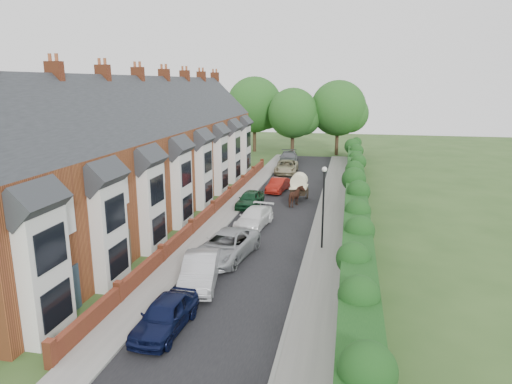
# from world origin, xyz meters

# --- Properties ---
(ground) EXTENTS (140.00, 140.00, 0.00)m
(ground) POSITION_xyz_m (0.00, 0.00, 0.00)
(ground) COLOR #2D4C1E
(ground) RESTS_ON ground
(road) EXTENTS (6.00, 58.00, 0.02)m
(road) POSITION_xyz_m (-0.50, 11.00, 0.01)
(road) COLOR black
(road) RESTS_ON ground
(pavement_hedge_side) EXTENTS (2.20, 58.00, 0.12)m
(pavement_hedge_side) POSITION_xyz_m (3.60, 11.00, 0.06)
(pavement_hedge_side) COLOR gray
(pavement_hedge_side) RESTS_ON ground
(pavement_house_side) EXTENTS (1.70, 58.00, 0.12)m
(pavement_house_side) POSITION_xyz_m (-4.35, 11.00, 0.06)
(pavement_house_side) COLOR gray
(pavement_house_side) RESTS_ON ground
(kerb_hedge_side) EXTENTS (0.18, 58.00, 0.13)m
(kerb_hedge_side) POSITION_xyz_m (2.55, 11.00, 0.07)
(kerb_hedge_side) COLOR gray
(kerb_hedge_side) RESTS_ON ground
(kerb_house_side) EXTENTS (0.18, 58.00, 0.13)m
(kerb_house_side) POSITION_xyz_m (-3.55, 11.00, 0.07)
(kerb_house_side) COLOR gray
(kerb_house_side) RESTS_ON ground
(hedge) EXTENTS (2.10, 58.00, 2.85)m
(hedge) POSITION_xyz_m (5.40, 11.00, 1.60)
(hedge) COLOR #113712
(hedge) RESTS_ON ground
(terrace_row) EXTENTS (9.05, 40.50, 11.50)m
(terrace_row) POSITION_xyz_m (-10.87, 9.98, 4.47)
(terrace_row) COLOR #9B4F27
(terrace_row) RESTS_ON ground
(garden_wall_row) EXTENTS (0.35, 40.35, 1.10)m
(garden_wall_row) POSITION_xyz_m (-5.35, 10.00, 0.46)
(garden_wall_row) COLOR brown
(garden_wall_row) RESTS_ON ground
(lamppost) EXTENTS (0.32, 0.32, 5.16)m
(lamppost) POSITION_xyz_m (3.40, 4.00, 3.30)
(lamppost) COLOR black
(lamppost) RESTS_ON ground
(tree_far_left) EXTENTS (7.14, 6.80, 9.29)m
(tree_far_left) POSITION_xyz_m (-2.65, 40.08, 5.71)
(tree_far_left) COLOR #332316
(tree_far_left) RESTS_ON ground
(tree_far_right) EXTENTS (7.98, 7.60, 10.31)m
(tree_far_right) POSITION_xyz_m (3.39, 42.08, 6.31)
(tree_far_right) COLOR #332316
(tree_far_right) RESTS_ON ground
(tree_far_back) EXTENTS (8.40, 8.00, 10.82)m
(tree_far_back) POSITION_xyz_m (-8.59, 43.08, 6.62)
(tree_far_back) COLOR #332316
(tree_far_back) RESTS_ON ground
(car_navy) EXTENTS (1.88, 4.21, 1.41)m
(car_navy) POSITION_xyz_m (-2.31, -6.79, 0.70)
(car_navy) COLOR black
(car_navy) RESTS_ON ground
(car_silver_a) EXTENTS (2.48, 4.93, 1.55)m
(car_silver_a) POSITION_xyz_m (-2.29, -2.31, 0.77)
(car_silver_a) COLOR #A4A4A9
(car_silver_a) RESTS_ON ground
(car_silver_b) EXTENTS (3.37, 5.86, 1.54)m
(car_silver_b) POSITION_xyz_m (-1.95, 1.40, 0.77)
(car_silver_b) COLOR #979A9E
(car_silver_b) RESTS_ON ground
(car_white) EXTENTS (2.45, 4.76, 1.32)m
(car_white) POSITION_xyz_m (-1.60, 7.59, 0.66)
(car_white) COLOR white
(car_white) RESTS_ON ground
(car_green) EXTENTS (1.98, 4.14, 1.37)m
(car_green) POSITION_xyz_m (-3.00, 12.60, 0.68)
(car_green) COLOR #10351D
(car_green) RESTS_ON ground
(car_red) EXTENTS (1.89, 4.05, 1.28)m
(car_red) POSITION_xyz_m (-1.60, 18.38, 0.64)
(car_red) COLOR maroon
(car_red) RESTS_ON ground
(car_beige) EXTENTS (2.67, 5.35, 1.45)m
(car_beige) POSITION_xyz_m (-2.05, 27.40, 0.73)
(car_beige) COLOR tan
(car_beige) RESTS_ON ground
(car_grey) EXTENTS (2.83, 5.76, 1.61)m
(car_grey) POSITION_xyz_m (-2.55, 32.83, 0.81)
(car_grey) COLOR #595B60
(car_grey) RESTS_ON ground
(car_black) EXTENTS (2.03, 4.18, 1.38)m
(car_black) POSITION_xyz_m (-2.60, 35.52, 0.69)
(car_black) COLOR black
(car_black) RESTS_ON ground
(horse) EXTENTS (1.40, 2.11, 1.64)m
(horse) POSITION_xyz_m (0.65, 13.64, 0.82)
(horse) COLOR #452419
(horse) RESTS_ON ground
(horse_cart) EXTENTS (1.49, 3.30, 2.38)m
(horse_cart) POSITION_xyz_m (0.65, 15.73, 1.36)
(horse_cart) COLOR black
(horse_cart) RESTS_ON ground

